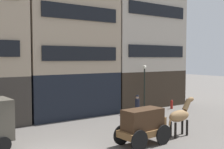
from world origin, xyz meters
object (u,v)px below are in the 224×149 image
at_px(streetlamp_curbside, 144,82).
at_px(pedestrian_officer, 137,105).
at_px(cargo_wagon, 143,124).
at_px(fire_hydrant_curbside, 172,104).
at_px(draft_horse, 180,115).

bearing_deg(streetlamp_curbside, pedestrian_officer, -145.21).
height_order(cargo_wagon, fire_hydrant_curbside, cargo_wagon).
relative_size(draft_horse, fire_hydrant_curbside, 2.83).
bearing_deg(draft_horse, cargo_wagon, -179.95).
xyz_separation_m(cargo_wagon, fire_hydrant_curbside, (9.31, 6.65, -0.72)).
bearing_deg(fire_hydrant_curbside, draft_horse, -133.75).
distance_m(cargo_wagon, fire_hydrant_curbside, 11.46).
distance_m(pedestrian_officer, streetlamp_curbside, 2.89).
bearing_deg(pedestrian_officer, draft_horse, -102.99).
distance_m(cargo_wagon, draft_horse, 2.95).
xyz_separation_m(streetlamp_curbside, fire_hydrant_curbside, (3.15, -0.28, -2.24)).
distance_m(pedestrian_officer, fire_hydrant_curbside, 5.21).
bearing_deg(streetlamp_curbside, fire_hydrant_curbside, -5.08).
relative_size(cargo_wagon, streetlamp_curbside, 0.72).
bearing_deg(fire_hydrant_curbside, streetlamp_curbside, 174.92).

